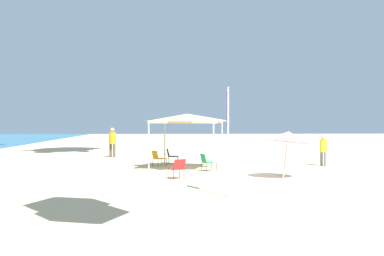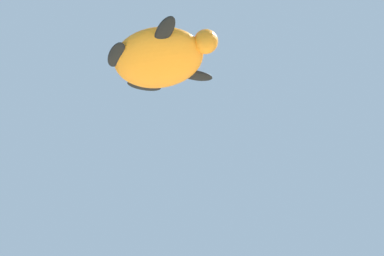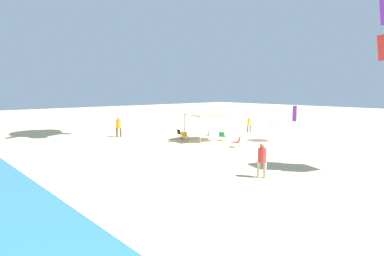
% 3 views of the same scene
% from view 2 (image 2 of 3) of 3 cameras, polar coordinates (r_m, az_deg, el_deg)
% --- Properties ---
extents(kite_turtle_orange, '(7.51, 6.72, 2.57)m').
position_cam_2_polar(kite_turtle_orange, '(24.67, -4.87, 10.45)').
color(kite_turtle_orange, orange).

